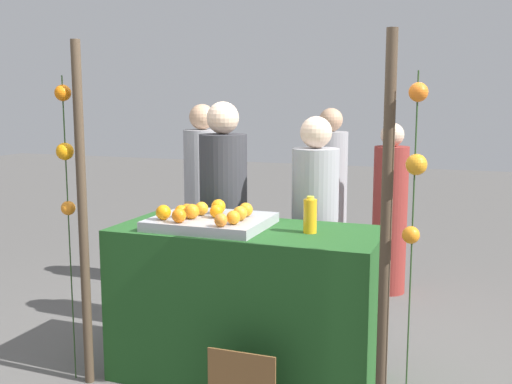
{
  "coord_description": "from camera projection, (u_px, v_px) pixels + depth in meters",
  "views": [
    {
      "loc": [
        1.31,
        -3.44,
        1.73
      ],
      "look_at": [
        0.0,
        0.15,
        1.14
      ],
      "focal_mm": 43.72,
      "sensor_mm": 36.0,
      "label": 1
    }
  ],
  "objects": [
    {
      "name": "crowd_person_2",
      "position": [
        329.0,
        201.0,
        5.89
      ],
      "size": [
        0.33,
        0.33,
        1.63
      ],
      "color": "#99999E",
      "rests_on": "ground_plane"
    },
    {
      "name": "orange_7",
      "position": [
        240.0,
        213.0,
        3.68
      ],
      "size": [
        0.09,
        0.09,
        0.09
      ],
      "primitive_type": "sphere",
      "color": "orange",
      "rests_on": "orange_tray"
    },
    {
      "name": "ground_plane",
      "position": [
        248.0,
        376.0,
        3.9
      ],
      "size": [
        24.0,
        24.0,
        0.0
      ],
      "primitive_type": "plane",
      "color": "#565451"
    },
    {
      "name": "orange_6",
      "position": [
        181.0,
        211.0,
        3.77
      ],
      "size": [
        0.08,
        0.08,
        0.08
      ],
      "primitive_type": "sphere",
      "color": "orange",
      "rests_on": "orange_tray"
    },
    {
      "name": "crowd_person_0",
      "position": [
        390.0,
        215.0,
        5.48
      ],
      "size": [
        0.3,
        0.3,
        1.51
      ],
      "color": "maroon",
      "rests_on": "ground_plane"
    },
    {
      "name": "orange_4",
      "position": [
        187.0,
        210.0,
        3.83
      ],
      "size": [
        0.07,
        0.07,
        0.07
      ],
      "primitive_type": "sphere",
      "color": "orange",
      "rests_on": "orange_tray"
    },
    {
      "name": "orange_tray",
      "position": [
        211.0,
        222.0,
        3.8
      ],
      "size": [
        0.68,
        0.58,
        0.06
      ],
      "primitive_type": "cube",
      "color": "#9EA0A5",
      "rests_on": "stall_counter"
    },
    {
      "name": "orange_0",
      "position": [
        216.0,
        211.0,
        3.77
      ],
      "size": [
        0.08,
        0.08,
        0.08
      ],
      "primitive_type": "sphere",
      "color": "orange",
      "rests_on": "orange_tray"
    },
    {
      "name": "orange_11",
      "position": [
        202.0,
        208.0,
        3.85
      ],
      "size": [
        0.08,
        0.08,
        0.08
      ],
      "primitive_type": "sphere",
      "color": "orange",
      "rests_on": "orange_tray"
    },
    {
      "name": "crowd_person_1",
      "position": [
        203.0,
        204.0,
        5.57
      ],
      "size": [
        0.33,
        0.33,
        1.67
      ],
      "color": "#99999E",
      "rests_on": "ground_plane"
    },
    {
      "name": "orange_2",
      "position": [
        246.0,
        210.0,
        3.8
      ],
      "size": [
        0.09,
        0.09,
        0.09
      ],
      "primitive_type": "sphere",
      "color": "orange",
      "rests_on": "orange_tray"
    },
    {
      "name": "garland_strand_left",
      "position": [
        65.0,
        150.0,
        3.65
      ],
      "size": [
        0.11,
        0.1,
        1.85
      ],
      "color": "#2D4C23",
      "rests_on": "ground_plane"
    },
    {
      "name": "orange_1",
      "position": [
        192.0,
        211.0,
        3.73
      ],
      "size": [
        0.09,
        0.09,
        0.09
      ],
      "primitive_type": "sphere",
      "color": "orange",
      "rests_on": "orange_tray"
    },
    {
      "name": "stall_counter",
      "position": [
        248.0,
        303.0,
        3.83
      ],
      "size": [
        1.61,
        0.74,
        0.94
      ],
      "primitive_type": "cube",
      "color": "#1E4C1E",
      "rests_on": "ground_plane"
    },
    {
      "name": "orange_8",
      "position": [
        179.0,
        216.0,
        3.62
      ],
      "size": [
        0.08,
        0.08,
        0.08
      ],
      "primitive_type": "sphere",
      "color": "orange",
      "rests_on": "orange_tray"
    },
    {
      "name": "vendor_left",
      "position": [
        224.0,
        228.0,
        4.5
      ],
      "size": [
        0.34,
        0.34,
        1.7
      ],
      "color": "#333338",
      "rests_on": "ground_plane"
    },
    {
      "name": "orange_3",
      "position": [
        233.0,
        218.0,
        3.57
      ],
      "size": [
        0.08,
        0.08,
        0.08
      ],
      "primitive_type": "sphere",
      "color": "orange",
      "rests_on": "orange_tray"
    },
    {
      "name": "juice_bottle",
      "position": [
        310.0,
        216.0,
        3.62
      ],
      "size": [
        0.08,
        0.08,
        0.22
      ],
      "color": "gold",
      "rests_on": "stall_counter"
    },
    {
      "name": "orange_10",
      "position": [
        218.0,
        206.0,
        3.9
      ],
      "size": [
        0.09,
        0.09,
        0.09
      ],
      "primitive_type": "sphere",
      "color": "orange",
      "rests_on": "orange_tray"
    },
    {
      "name": "canopy_post_right",
      "position": [
        386.0,
        241.0,
        3.07
      ],
      "size": [
        0.06,
        0.06,
        2.05
      ],
      "primitive_type": "cylinder",
      "color": "#473828",
      "rests_on": "ground_plane"
    },
    {
      "name": "orange_5",
      "position": [
        163.0,
        212.0,
        3.7
      ],
      "size": [
        0.09,
        0.09,
        0.09
      ],
      "primitive_type": "sphere",
      "color": "orange",
      "rests_on": "orange_tray"
    },
    {
      "name": "canopy_post_left",
      "position": [
        83.0,
        217.0,
        3.67
      ],
      "size": [
        0.06,
        0.06,
        2.05
      ],
      "primitive_type": "cylinder",
      "color": "#473828",
      "rests_on": "ground_plane"
    },
    {
      "name": "orange_9",
      "position": [
        221.0,
        220.0,
        3.51
      ],
      "size": [
        0.08,
        0.08,
        0.08
      ],
      "primitive_type": "sphere",
      "color": "orange",
      "rests_on": "orange_tray"
    },
    {
      "name": "garland_strand_right",
      "position": [
        415.0,
        165.0,
        2.95
      ],
      "size": [
        0.11,
        0.11,
        1.85
      ],
      "color": "#2D4C23",
      "rests_on": "ground_plane"
    },
    {
      "name": "vendor_right",
      "position": [
        314.0,
        241.0,
        4.3
      ],
      "size": [
        0.32,
        0.32,
        1.6
      ],
      "color": "#99999E",
      "rests_on": "ground_plane"
    }
  ]
}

